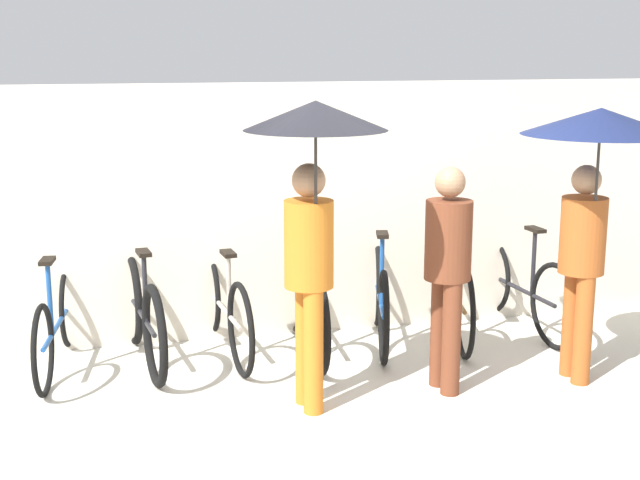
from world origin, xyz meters
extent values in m
plane|color=beige|center=(0.00, 0.00, 0.00)|extent=(30.00, 30.00, 0.00)
cube|color=beige|center=(0.00, 2.03, 1.04)|extent=(11.77, 0.12, 2.08)
torus|color=black|center=(-1.82, 2.09, 0.32)|extent=(0.12, 0.65, 0.65)
torus|color=black|center=(-1.95, 1.05, 0.32)|extent=(0.12, 0.65, 0.65)
cylinder|color=#19478C|center=(-1.88, 1.57, 0.32)|extent=(0.17, 1.04, 0.04)
cylinder|color=#19478C|center=(-1.91, 1.39, 0.59)|extent=(0.04, 0.04, 0.53)
cube|color=black|center=(-1.91, 1.39, 0.87)|extent=(0.11, 0.21, 0.03)
cylinder|color=#19478C|center=(-1.82, 2.09, 0.68)|extent=(0.04, 0.04, 0.71)
cylinder|color=#19478C|center=(-1.82, 2.09, 1.03)|extent=(0.44, 0.08, 0.03)
torus|color=black|center=(-1.32, 2.03, 0.37)|extent=(0.15, 0.74, 0.74)
torus|color=black|center=(-1.19, 1.05, 0.37)|extent=(0.15, 0.74, 0.74)
cylinder|color=black|center=(-1.26, 1.54, 0.37)|extent=(0.16, 0.99, 0.04)
cylinder|color=black|center=(-1.23, 1.37, 0.63)|extent=(0.04, 0.04, 0.51)
cube|color=black|center=(-1.23, 1.37, 0.90)|extent=(0.11, 0.21, 0.03)
cylinder|color=black|center=(-1.32, 2.03, 0.67)|extent=(0.04, 0.04, 0.59)
cylinder|color=black|center=(-1.32, 2.03, 0.96)|extent=(0.44, 0.08, 0.03)
torus|color=black|center=(-0.68, 2.17, 0.35)|extent=(0.11, 0.71, 0.70)
torus|color=black|center=(-0.58, 1.09, 0.35)|extent=(0.11, 0.71, 0.70)
cylinder|color=#A59E93|center=(-0.63, 1.63, 0.35)|extent=(0.14, 1.08, 0.04)
cylinder|color=#A59E93|center=(-0.61, 1.44, 0.59)|extent=(0.04, 0.04, 0.47)
cube|color=black|center=(-0.61, 1.44, 0.84)|extent=(0.11, 0.21, 0.03)
cylinder|color=#A59E93|center=(-0.68, 2.17, 0.72)|extent=(0.04, 0.04, 0.73)
cylinder|color=#A59E93|center=(-0.68, 2.17, 1.08)|extent=(0.44, 0.07, 0.03)
torus|color=black|center=(0.02, 2.04, 0.37)|extent=(0.09, 0.75, 0.75)
torus|color=black|center=(-0.02, 1.00, 0.37)|extent=(0.09, 0.75, 0.75)
cylinder|color=#19662D|center=(0.00, 1.52, 0.37)|extent=(0.08, 1.04, 0.04)
cylinder|color=#19662D|center=(-0.01, 1.34, 0.65)|extent=(0.04, 0.04, 0.55)
cube|color=black|center=(-0.01, 1.34, 0.94)|extent=(0.10, 0.20, 0.03)
cylinder|color=#19662D|center=(0.02, 2.04, 0.70)|extent=(0.04, 0.04, 0.66)
cylinder|color=#19662D|center=(0.02, 2.04, 1.03)|extent=(0.44, 0.05, 0.03)
torus|color=black|center=(0.74, 2.04, 0.36)|extent=(0.22, 0.71, 0.72)
torus|color=black|center=(0.51, 1.11, 0.36)|extent=(0.22, 0.71, 0.72)
cylinder|color=#19478C|center=(0.63, 1.58, 0.36)|extent=(0.27, 0.94, 0.04)
cylinder|color=#19478C|center=(0.59, 1.41, 0.64)|extent=(0.04, 0.04, 0.56)
cube|color=black|center=(0.59, 1.41, 0.93)|extent=(0.14, 0.22, 0.03)
cylinder|color=#19478C|center=(0.74, 2.04, 0.70)|extent=(0.04, 0.04, 0.68)
cylinder|color=#19478C|center=(0.74, 2.04, 1.05)|extent=(0.43, 0.13, 0.03)
torus|color=black|center=(1.36, 2.03, 0.36)|extent=(0.19, 0.71, 0.72)
torus|color=black|center=(1.15, 1.08, 0.36)|extent=(0.19, 0.71, 0.72)
cylinder|color=brown|center=(1.26, 1.56, 0.36)|extent=(0.24, 0.96, 0.04)
cylinder|color=brown|center=(1.22, 1.39, 0.65)|extent=(0.04, 0.04, 0.57)
cube|color=black|center=(1.22, 1.39, 0.95)|extent=(0.13, 0.21, 0.03)
cylinder|color=brown|center=(1.36, 2.03, 0.66)|extent=(0.04, 0.04, 0.60)
cylinder|color=brown|center=(1.36, 2.03, 0.96)|extent=(0.44, 0.12, 0.03)
torus|color=black|center=(1.84, 2.16, 0.35)|extent=(0.10, 0.70, 0.70)
torus|color=black|center=(1.93, 1.10, 0.35)|extent=(0.10, 0.70, 0.70)
cylinder|color=black|center=(1.88, 1.63, 0.35)|extent=(0.12, 1.06, 0.04)
cylinder|color=black|center=(1.90, 1.45, 0.62)|extent=(0.04, 0.04, 0.54)
cube|color=black|center=(1.90, 1.45, 0.90)|extent=(0.11, 0.21, 0.03)
cylinder|color=black|center=(1.84, 2.16, 0.72)|extent=(0.04, 0.04, 0.73)
cylinder|color=black|center=(1.84, 2.16, 1.08)|extent=(0.44, 0.06, 0.03)
cylinder|color=#C66B1E|center=(-0.23, 0.50, 0.42)|extent=(0.13, 0.13, 0.84)
cylinder|color=#C66B1E|center=(-0.22, 0.32, 0.42)|extent=(0.13, 0.13, 0.84)
cylinder|color=#C66B1E|center=(-0.22, 0.41, 1.12)|extent=(0.32, 0.32, 0.57)
sphere|color=tan|center=(-0.22, 0.41, 1.53)|extent=(0.22, 0.22, 0.22)
cylinder|color=#332D28|center=(-0.21, 0.27, 1.51)|extent=(0.02, 0.02, 0.71)
cone|color=black|center=(-0.21, 0.27, 1.95)|extent=(0.89, 0.89, 0.18)
cylinder|color=brown|center=(0.76, 0.59, 0.40)|extent=(0.13, 0.13, 0.80)
cylinder|color=brown|center=(0.78, 0.41, 0.40)|extent=(0.13, 0.13, 0.80)
cylinder|color=brown|center=(0.77, 0.50, 1.07)|extent=(0.32, 0.32, 0.55)
sphere|color=#997051|center=(0.77, 0.50, 1.47)|extent=(0.21, 0.21, 0.21)
cylinder|color=#9E4C1E|center=(1.76, 0.56, 0.40)|extent=(0.13, 0.13, 0.79)
cylinder|color=#9E4C1E|center=(1.76, 0.38, 0.40)|extent=(0.13, 0.13, 0.79)
cylinder|color=#9E4C1E|center=(1.76, 0.47, 1.06)|extent=(0.32, 0.32, 0.54)
sphere|color=tan|center=(1.76, 0.47, 1.46)|extent=(0.21, 0.21, 0.21)
cylinder|color=#332D28|center=(1.75, 0.33, 1.44)|extent=(0.02, 0.02, 0.69)
cone|color=#19234C|center=(1.75, 0.33, 1.87)|extent=(1.06, 1.06, 0.18)
camera|label=1|loc=(-1.46, -5.02, 2.37)|focal=50.00mm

